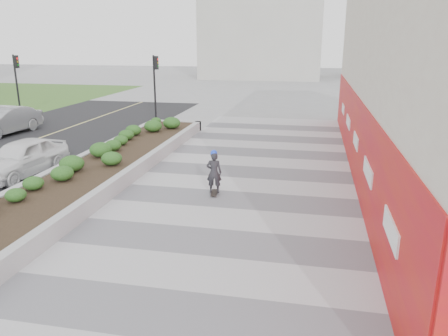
% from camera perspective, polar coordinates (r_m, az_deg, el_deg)
% --- Properties ---
extents(ground, '(160.00, 160.00, 0.00)m').
position_cam_1_polar(ground, '(9.97, -3.63, -14.07)').
color(ground, gray).
rests_on(ground, ground).
extents(walkway, '(8.00, 36.00, 0.01)m').
position_cam_1_polar(walkway, '(12.58, -0.07, -7.28)').
color(walkway, '#A8A8AD').
rests_on(walkway, ground).
extents(building, '(6.04, 24.08, 8.00)m').
position_cam_1_polar(building, '(17.92, 27.12, 11.17)').
color(building, '#C1B2A5').
rests_on(building, ground).
extents(planter, '(3.00, 18.00, 0.90)m').
position_cam_1_polar(planter, '(17.78, -15.02, 0.68)').
color(planter, '#9E9EA0').
rests_on(planter, ground).
extents(traffic_signal_near, '(0.33, 0.28, 4.20)m').
position_cam_1_polar(traffic_signal_near, '(27.59, -8.95, 11.37)').
color(traffic_signal_near, black).
rests_on(traffic_signal_near, ground).
extents(traffic_signal_far, '(0.33, 0.28, 4.20)m').
position_cam_1_polar(traffic_signal_far, '(31.56, -25.43, 10.62)').
color(traffic_signal_far, black).
rests_on(traffic_signal_far, ground).
extents(distant_bldg_north_l, '(16.00, 12.00, 20.00)m').
position_cam_1_polar(distant_bldg_north_l, '(63.91, 5.24, 20.69)').
color(distant_bldg_north_l, '#ADAAA3').
rests_on(distant_bldg_north_l, ground).
extents(manhole_cover, '(0.44, 0.44, 0.01)m').
position_cam_1_polar(manhole_cover, '(12.49, 2.20, -7.47)').
color(manhole_cover, '#595654').
rests_on(manhole_cover, ground).
extents(skateboarder, '(0.55, 0.74, 1.57)m').
position_cam_1_polar(skateboarder, '(14.64, -1.31, -0.56)').
color(skateboarder, beige).
rests_on(skateboarder, ground).
extents(car_white, '(2.07, 4.26, 1.40)m').
position_cam_1_polar(car_white, '(18.57, -24.92, 1.25)').
color(car_white, white).
rests_on(car_white, ground).
extents(car_silver, '(2.06, 4.75, 1.52)m').
position_cam_1_polar(car_silver, '(27.13, -26.89, 5.47)').
color(car_silver, gray).
rests_on(car_silver, ground).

